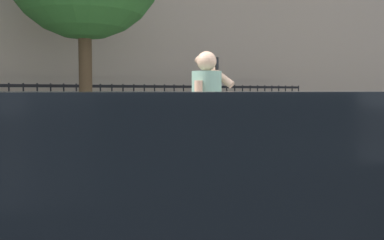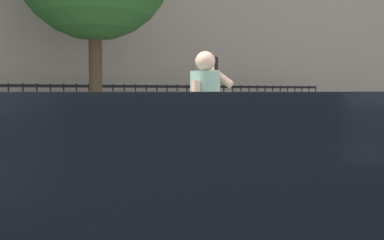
# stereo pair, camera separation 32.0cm
# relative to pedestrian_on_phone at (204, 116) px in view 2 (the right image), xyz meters

# --- Properties ---
(sidewalk) EXTENTS (28.00, 4.40, 0.15)m
(sidewalk) POSITION_rel_pedestrian_on_phone_xyz_m (0.47, 0.91, -1.10)
(sidewalk) COLOR #9E9B93
(sidewalk) RESTS_ON ground
(iron_fence) EXTENTS (12.03, 0.04, 1.60)m
(iron_fence) POSITION_rel_pedestrian_on_phone_xyz_m (0.47, 4.61, -0.15)
(iron_fence) COLOR black
(iron_fence) RESTS_ON ground
(pedestrian_on_phone) EXTENTS (0.73, 0.60, 1.75)m
(pedestrian_on_phone) POSITION_rel_pedestrian_on_phone_xyz_m (0.00, 0.00, 0.00)
(pedestrian_on_phone) COLOR tan
(pedestrian_on_phone) RESTS_ON sidewalk
(street_bench) EXTENTS (1.60, 0.45, 0.95)m
(street_bench) POSITION_rel_pedestrian_on_phone_xyz_m (3.23, 2.34, -0.52)
(street_bench) COLOR brown
(street_bench) RESTS_ON sidewalk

